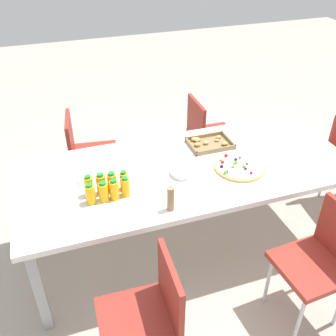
# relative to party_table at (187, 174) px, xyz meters

# --- Properties ---
(ground_plane) EXTENTS (12.00, 12.00, 0.00)m
(ground_plane) POSITION_rel_party_table_xyz_m (0.00, 0.00, -0.68)
(ground_plane) COLOR #B2A899
(party_table) EXTENTS (2.36, 0.99, 0.74)m
(party_table) POSITION_rel_party_table_xyz_m (0.00, 0.00, 0.00)
(party_table) COLOR white
(party_table) RESTS_ON ground_plane
(chair_near_left) EXTENTS (0.42, 0.42, 0.83)m
(chair_near_left) POSITION_rel_party_table_xyz_m (-0.54, -0.88, -0.18)
(chair_near_left) COLOR maroon
(chair_near_left) RESTS_ON ground_plane
(chair_far_right) EXTENTS (0.41, 0.41, 0.83)m
(chair_far_right) POSITION_rel_party_table_xyz_m (0.52, 0.81, -0.18)
(chair_far_right) COLOR maroon
(chair_far_right) RESTS_ON ground_plane
(chair_near_right) EXTENTS (0.43, 0.43, 0.83)m
(chair_near_right) POSITION_rel_party_table_xyz_m (0.56, -0.84, -0.18)
(chair_near_right) COLOR maroon
(chair_near_right) RESTS_ON ground_plane
(chair_far_left) EXTENTS (0.45, 0.45, 0.83)m
(chair_far_left) POSITION_rel_party_table_xyz_m (-0.61, 0.84, -0.18)
(chair_far_left) COLOR maroon
(chair_far_left) RESTS_ON ground_plane
(juice_bottle_0) EXTENTS (0.06, 0.06, 0.14)m
(juice_bottle_0) POSITION_rel_party_table_xyz_m (-0.70, -0.17, 0.12)
(juice_bottle_0) COLOR #F8AD14
(juice_bottle_0) RESTS_ON party_table
(juice_bottle_1) EXTENTS (0.06, 0.06, 0.14)m
(juice_bottle_1) POSITION_rel_party_table_xyz_m (-0.62, -0.17, 0.12)
(juice_bottle_1) COLOR #F9AF14
(juice_bottle_1) RESTS_ON party_table
(juice_bottle_2) EXTENTS (0.06, 0.06, 0.14)m
(juice_bottle_2) POSITION_rel_party_table_xyz_m (-0.55, -0.18, 0.12)
(juice_bottle_2) COLOR #FAAE14
(juice_bottle_2) RESTS_ON party_table
(juice_bottle_3) EXTENTS (0.06, 0.06, 0.14)m
(juice_bottle_3) POSITION_rel_party_table_xyz_m (-0.48, -0.17, 0.12)
(juice_bottle_3) COLOR #FAAE14
(juice_bottle_3) RESTS_ON party_table
(juice_bottle_4) EXTENTS (0.06, 0.06, 0.15)m
(juice_bottle_4) POSITION_rel_party_table_xyz_m (-0.70, -0.09, 0.13)
(juice_bottle_4) COLOR #F8AF14
(juice_bottle_4) RESTS_ON party_table
(juice_bottle_5) EXTENTS (0.06, 0.06, 0.15)m
(juice_bottle_5) POSITION_rel_party_table_xyz_m (-0.62, -0.10, 0.13)
(juice_bottle_5) COLOR #FAAC14
(juice_bottle_5) RESTS_ON party_table
(juice_bottle_6) EXTENTS (0.06, 0.06, 0.14)m
(juice_bottle_6) POSITION_rel_party_table_xyz_m (-0.55, -0.09, 0.12)
(juice_bottle_6) COLOR #F9AF14
(juice_bottle_6) RESTS_ON party_table
(juice_bottle_7) EXTENTS (0.05, 0.05, 0.14)m
(juice_bottle_7) POSITION_rel_party_table_xyz_m (-0.47, -0.10, 0.12)
(juice_bottle_7) COLOR #F8AB14
(juice_bottle_7) RESTS_ON party_table
(fruit_pizza) EXTENTS (0.36, 0.36, 0.05)m
(fruit_pizza) POSITION_rel_party_table_xyz_m (0.34, -0.12, 0.07)
(fruit_pizza) COLOR tan
(fruit_pizza) RESTS_ON party_table
(snack_tray) EXTENTS (0.32, 0.24, 0.04)m
(snack_tray) POSITION_rel_party_table_xyz_m (0.27, 0.24, 0.07)
(snack_tray) COLOR olive
(snack_tray) RESTS_ON party_table
(plate_stack) EXTENTS (0.17, 0.17, 0.03)m
(plate_stack) POSITION_rel_party_table_xyz_m (-0.06, -0.07, 0.07)
(plate_stack) COLOR silver
(plate_stack) RESTS_ON party_table
(napkin_stack) EXTENTS (0.15, 0.15, 0.02)m
(napkin_stack) POSITION_rel_party_table_xyz_m (-0.67, 0.09, 0.06)
(napkin_stack) COLOR white
(napkin_stack) RESTS_ON party_table
(cardboard_tube) EXTENTS (0.04, 0.04, 0.16)m
(cardboard_tube) POSITION_rel_party_table_xyz_m (-0.26, -0.39, 0.14)
(cardboard_tube) COLOR #9E7A56
(cardboard_tube) RESTS_ON party_table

